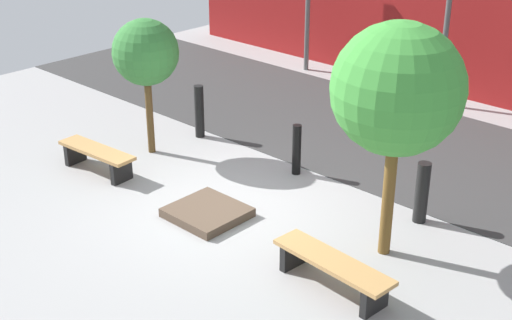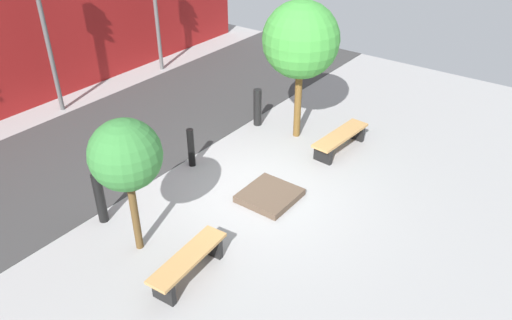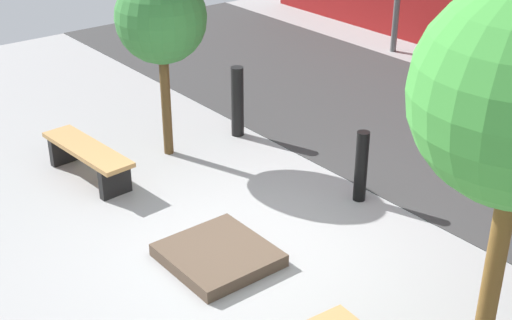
# 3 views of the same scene
# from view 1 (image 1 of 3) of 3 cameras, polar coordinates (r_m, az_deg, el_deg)

# --- Properties ---
(ground_plane) EXTENTS (18.00, 18.00, 0.00)m
(ground_plane) POSITION_cam_1_polar(r_m,az_deg,el_deg) (11.41, -2.39, -3.80)
(ground_plane) COLOR #949494
(road_strip) EXTENTS (18.00, 4.30, 0.01)m
(road_strip) POSITION_cam_1_polar(r_m,az_deg,el_deg) (14.32, 9.44, 1.99)
(road_strip) COLOR #363636
(road_strip) RESTS_ON ground
(bench_left) EXTENTS (1.63, 0.53, 0.44)m
(bench_left) POSITION_cam_1_polar(r_m,az_deg,el_deg) (12.76, -12.60, 0.36)
(bench_left) COLOR black
(bench_left) RESTS_ON ground
(bench_right) EXTENTS (1.79, 0.58, 0.43)m
(bench_right) POSITION_cam_1_polar(r_m,az_deg,el_deg) (9.39, 6.15, -8.54)
(bench_right) COLOR black
(bench_right) RESTS_ON ground
(planter_bed) EXTENTS (1.09, 1.04, 0.14)m
(planter_bed) POSITION_cam_1_polar(r_m,az_deg,el_deg) (11.13, -3.92, -4.21)
(planter_bed) COLOR brown
(planter_bed) RESTS_ON ground
(tree_behind_left_bench) EXTENTS (1.19, 1.19, 2.52)m
(tree_behind_left_bench) POSITION_cam_1_polar(r_m,az_deg,el_deg) (12.89, -8.82, 8.44)
(tree_behind_left_bench) COLOR #533B1E
(tree_behind_left_bench) RESTS_ON ground
(tree_behind_right_bench) EXTENTS (1.76, 1.76, 3.33)m
(tree_behind_right_bench) POSITION_cam_1_polar(r_m,az_deg,el_deg) (9.38, 11.26, 5.51)
(tree_behind_right_bench) COLOR brown
(tree_behind_right_bench) RESTS_ON ground
(bollard_far_left) EXTENTS (0.18, 0.18, 1.05)m
(bollard_far_left) POSITION_cam_1_polar(r_m,az_deg,el_deg) (13.93, -4.56, 3.89)
(bollard_far_left) COLOR black
(bollard_far_left) RESTS_ON ground
(bollard_left) EXTENTS (0.16, 0.16, 0.91)m
(bollard_left) POSITION_cam_1_polar(r_m,az_deg,el_deg) (12.36, 3.27, 0.83)
(bollard_left) COLOR black
(bollard_left) RESTS_ON ground
(bollard_center) EXTENTS (0.21, 0.21, 0.98)m
(bollard_center) POSITION_cam_1_polar(r_m,az_deg,el_deg) (11.08, 13.13, -2.55)
(bollard_center) COLOR black
(bollard_center) RESTS_ON ground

